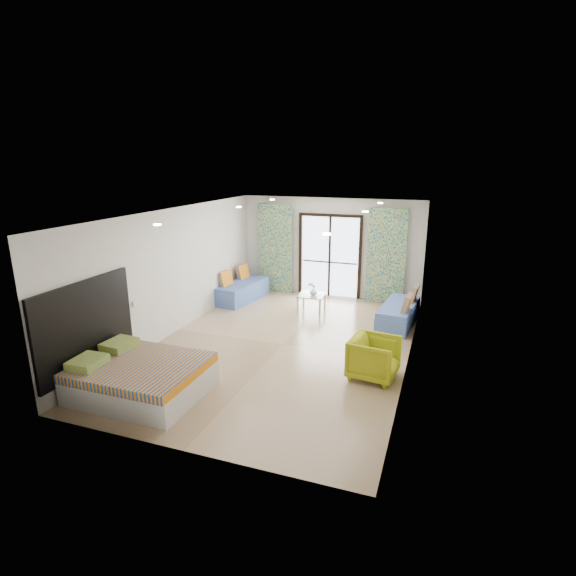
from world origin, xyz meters
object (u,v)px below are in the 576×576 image
(daybed_right, at_px, (399,313))
(armchair, at_px, (374,356))
(bed, at_px, (140,377))
(coffee_table, at_px, (312,296))
(daybed_left, at_px, (242,290))

(daybed_right, distance_m, armchair, 2.83)
(bed, distance_m, coffee_table, 5.12)
(bed, xyz_separation_m, coffee_table, (1.41, 4.93, 0.10))
(daybed_left, distance_m, armchair, 5.29)
(coffee_table, bearing_deg, bed, -105.94)
(daybed_left, xyz_separation_m, armchair, (4.11, -3.34, 0.13))
(daybed_left, distance_m, daybed_right, 4.26)
(daybed_right, bearing_deg, daybed_left, 178.60)
(daybed_right, xyz_separation_m, coffee_table, (-2.19, 0.27, 0.11))
(daybed_left, distance_m, coffee_table, 2.06)
(daybed_left, height_order, coffee_table, daybed_left)
(daybed_right, relative_size, armchair, 2.26)
(daybed_right, relative_size, coffee_table, 2.45)
(armchair, bearing_deg, daybed_right, 4.50)
(bed, distance_m, daybed_left, 5.22)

